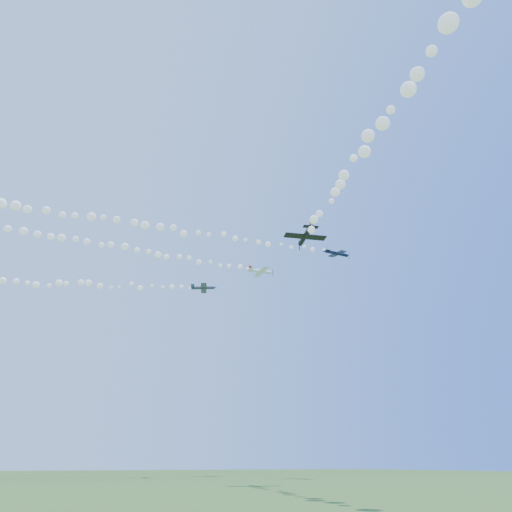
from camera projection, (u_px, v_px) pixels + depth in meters
name	position (u px, v px, depth m)	size (l,w,h in m)	color
ground	(226.00, 478.00, 83.65)	(260.00, 260.00, 0.00)	#2B511E
plane_white	(261.00, 271.00, 116.39)	(7.57, 7.85, 2.01)	white
smoke_trail_white	(82.00, 241.00, 99.91)	(87.38, 4.63, 3.13)	white
plane_navy	(337.00, 253.00, 99.23)	(6.61, 6.80, 2.35)	black
smoke_trail_navy	(139.00, 224.00, 86.81)	(85.22, 12.25, 2.62)	white
plane_grey	(204.00, 288.00, 101.65)	(6.13, 6.50, 1.65)	#323749
smoke_trail_grey	(26.00, 283.00, 97.70)	(73.26, 26.20, 2.88)	white
plane_black	(305.00, 236.00, 68.80)	(7.04, 6.63, 2.31)	black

